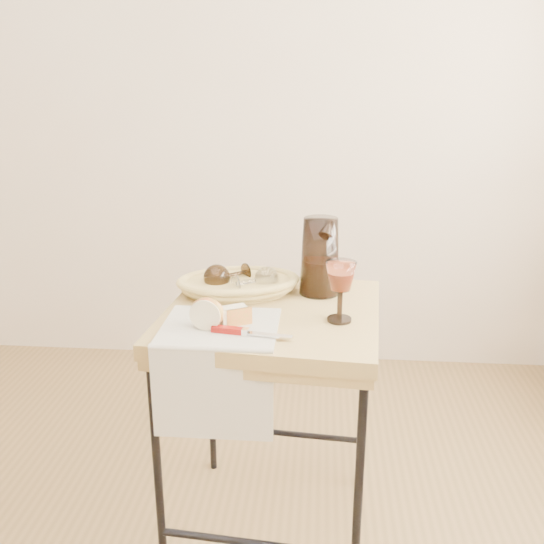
# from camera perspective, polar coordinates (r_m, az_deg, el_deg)

# --- Properties ---
(wall_back) EXTENTS (3.60, 0.00, 2.70)m
(wall_back) POSITION_cam_1_polar(r_m,az_deg,el_deg) (2.96, -7.13, 16.62)
(wall_back) COLOR beige
(wall_back) RESTS_ON ground
(side_table) EXTENTS (0.66, 0.66, 0.78)m
(side_table) POSITION_cam_1_polar(r_m,az_deg,el_deg) (1.92, 0.05, -14.36)
(side_table) COLOR olive
(side_table) RESTS_ON floor
(tea_towel) EXTENTS (0.31, 0.28, 0.01)m
(tea_towel) POSITION_cam_1_polar(r_m,az_deg,el_deg) (1.62, -4.99, -5.23)
(tea_towel) COLOR beige
(tea_towel) RESTS_ON side_table
(bread_basket) EXTENTS (0.38, 0.31, 0.05)m
(bread_basket) POSITION_cam_1_polar(r_m,az_deg,el_deg) (1.87, -3.21, -1.31)
(bread_basket) COLOR #A1813F
(bread_basket) RESTS_ON side_table
(goblet_lying_a) EXTENTS (0.16, 0.15, 0.08)m
(goblet_lying_a) POSITION_cam_1_polar(r_m,az_deg,el_deg) (1.87, -4.07, -0.30)
(goblet_lying_a) COLOR #362514
(goblet_lying_a) RESTS_ON bread_basket
(goblet_lying_b) EXTENTS (0.14, 0.13, 0.07)m
(goblet_lying_b) POSITION_cam_1_polar(r_m,az_deg,el_deg) (1.83, -1.77, -0.83)
(goblet_lying_b) COLOR white
(goblet_lying_b) RESTS_ON bread_basket
(pitcher) EXTENTS (0.25, 0.29, 0.28)m
(pitcher) POSITION_cam_1_polar(r_m,az_deg,el_deg) (1.84, 4.59, 1.51)
(pitcher) COLOR black
(pitcher) RESTS_ON side_table
(wine_goblet) EXTENTS (0.10, 0.10, 0.17)m
(wine_goblet) POSITION_cam_1_polar(r_m,az_deg,el_deg) (1.64, 6.52, -1.85)
(wine_goblet) COLOR white
(wine_goblet) RESTS_ON side_table
(apple_half) EXTENTS (0.10, 0.06, 0.08)m
(apple_half) POSITION_cam_1_polar(r_m,az_deg,el_deg) (1.60, -6.18, -3.85)
(apple_half) COLOR red
(apple_half) RESTS_ON tea_towel
(apple_wedge) EXTENTS (0.08, 0.07, 0.05)m
(apple_wedge) POSITION_cam_1_polar(r_m,az_deg,el_deg) (1.62, -3.69, -4.14)
(apple_wedge) COLOR beige
(apple_wedge) RESTS_ON tea_towel
(table_knife) EXTENTS (0.21, 0.05, 0.02)m
(table_knife) POSITION_cam_1_polar(r_m,az_deg,el_deg) (1.56, -2.28, -5.72)
(table_knife) COLOR silver
(table_knife) RESTS_ON tea_towel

